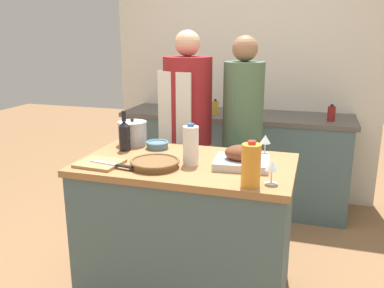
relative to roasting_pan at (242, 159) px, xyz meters
The scene contains 19 objects.
kitchen_island 0.60m from the roasting_pan, behind, with size 1.28×0.75×0.90m.
back_counter 1.65m from the roasting_pan, 102.33° to the left, with size 2.16×0.60×0.91m.
back_wall 1.94m from the roasting_pan, 100.09° to the left, with size 2.66×0.10×2.55m.
roasting_pan is the anchor object (origin of this frame).
wicker_basket 0.50m from the roasting_pan, 162.12° to the right, with size 0.29×0.29×0.04m.
cutting_board 0.83m from the roasting_pan, 165.26° to the right, with size 0.26×0.23×0.02m.
stock_pot 0.86m from the roasting_pan, 161.68° to the left, with size 0.20×0.20×0.19m.
mixing_bowl 0.65m from the roasting_pan, 160.14° to the left, with size 0.15×0.15×0.05m.
juice_jug 0.32m from the roasting_pan, 71.76° to the right, with size 0.10×0.10×0.24m.
milk_jug 0.30m from the roasting_pan, behind, with size 0.09×0.09×0.25m.
wine_bottle_green 0.81m from the roasting_pan, behind, with size 0.07×0.07×0.26m.
wine_glass_left 0.32m from the roasting_pan, 72.86° to the left, with size 0.07×0.07×0.12m.
wine_glass_right 0.30m from the roasting_pan, 49.86° to the right, with size 0.07×0.07×0.13m.
knife_chef 0.74m from the roasting_pan, 161.61° to the right, with size 0.29×0.08×0.01m.
condiment_bottle_tall 1.77m from the roasting_pan, 117.57° to the left, with size 0.06×0.06×0.13m.
condiment_bottle_short 1.51m from the roasting_pan, 109.84° to the left, with size 0.06×0.06×0.14m.
condiment_bottle_extra 1.52m from the roasting_pan, 70.10° to the left, with size 0.07×0.07×0.15m.
person_cook_aproned 0.94m from the roasting_pan, 127.12° to the left, with size 0.38×0.41×1.67m.
person_cook_guest 0.83m from the roasting_pan, 100.07° to the left, with size 0.31×0.31×1.63m.
Camera 1 is at (0.72, -2.21, 1.64)m, focal length 38.00 mm.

